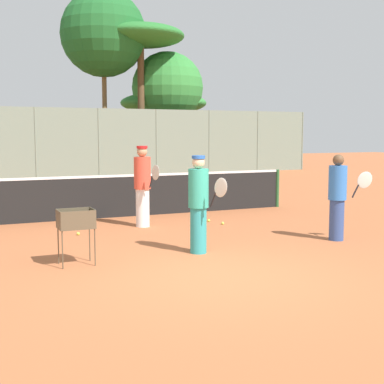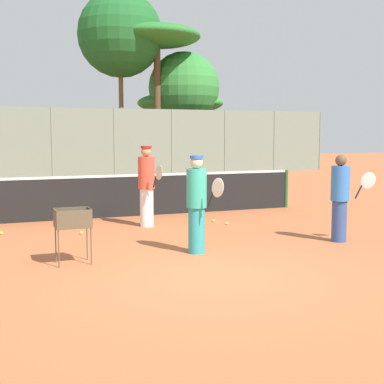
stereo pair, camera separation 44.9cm
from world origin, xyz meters
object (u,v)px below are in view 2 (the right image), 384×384
object	(u,v)px
player_white_outfit	(197,203)
ball_cart	(73,223)
tennis_net	(116,195)
player_yellow_shirt	(340,197)
player_red_cap	(147,185)

from	to	relation	value
player_white_outfit	ball_cart	xyz separation A→B (m)	(-2.13, 0.02, -0.22)
tennis_net	player_yellow_shirt	world-z (taller)	player_yellow_shirt
player_red_cap	ball_cart	bearing A→B (deg)	-48.17
tennis_net	ball_cart	size ratio (longest dim) A/B	11.05
player_yellow_shirt	ball_cart	size ratio (longest dim) A/B	1.88
player_white_outfit	ball_cart	world-z (taller)	player_white_outfit
player_red_cap	ball_cart	xyz separation A→B (m)	(-2.10, -2.92, -0.27)
player_red_cap	ball_cart	world-z (taller)	player_red_cap
player_white_outfit	player_yellow_shirt	bearing A→B (deg)	69.26
tennis_net	player_red_cap	distance (m)	1.64
player_red_cap	ball_cart	distance (m)	3.61
player_yellow_shirt	player_red_cap	bearing A→B (deg)	157.02
player_red_cap	player_yellow_shirt	distance (m)	4.25
player_red_cap	player_white_outfit	bearing A→B (deg)	-11.81
player_white_outfit	player_yellow_shirt	world-z (taller)	player_white_outfit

